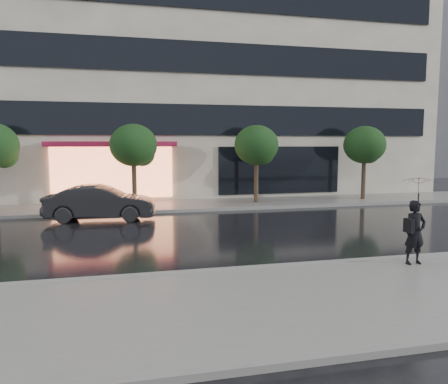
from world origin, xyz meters
name	(u,v)px	position (x,y,z in m)	size (l,w,h in m)	color
ground	(262,260)	(0.00, 0.00, 0.00)	(120.00, 120.00, 0.00)	black
sidewalk_near	(315,300)	(0.00, -3.25, 0.06)	(60.00, 4.50, 0.12)	slate
sidewalk_far	(197,205)	(0.00, 10.25, 0.06)	(60.00, 3.50, 0.12)	slate
curb_near	(275,268)	(0.00, -1.00, 0.07)	(60.00, 0.25, 0.14)	gray
curb_far	(203,210)	(0.00, 8.50, 0.07)	(60.00, 0.25, 0.14)	gray
office_building	(175,50)	(0.00, 17.97, 9.00)	(30.00, 12.76, 18.00)	beige
bg_building_right	(421,94)	(26.00, 28.00, 8.00)	(12.00, 12.00, 16.00)	#4C4C54
tree_mid_west	(135,147)	(-2.94, 10.03, 2.92)	(2.20, 2.20, 3.99)	#33261C
tree_mid_east	(257,147)	(3.06, 10.03, 2.92)	(2.20, 2.20, 3.99)	#33261C
tree_far_east	(365,146)	(9.06, 10.03, 2.92)	(2.20, 2.20, 3.99)	#33261C
parked_car	(100,203)	(-4.45, 7.26, 0.71)	(1.50, 4.31, 1.42)	black
pedestrian_with_umbrella	(417,208)	(3.45, -1.62, 1.51)	(0.86, 0.88, 2.18)	black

